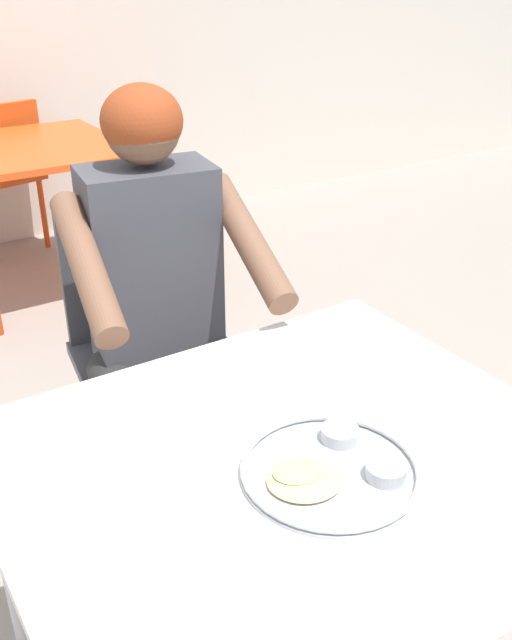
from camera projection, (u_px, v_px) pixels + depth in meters
The scene contains 7 objects.
table_foreground at pixel (294, 490), 1.31m from camera, with size 1.03×0.91×0.72m.
thali_tray at pixel (332, 468), 1.24m from camera, with size 0.32×0.32×0.03m.
chair_foreground at pixel (143, 331), 2.15m from camera, with size 0.49×0.49×0.89m.
diner_foreground at pixel (163, 289), 1.87m from camera, with size 0.55×0.59×1.26m.
table_background_red at pixel (31, 163), 3.38m from camera, with size 0.83×0.89×0.73m.
chair_red_right at pixel (152, 176), 3.74m from camera, with size 0.45×0.48×0.82m.
chair_red_far at pixel (0, 167), 3.90m from camera, with size 0.49×0.47×0.84m.
Camera 1 is at (-0.62, -0.87, 1.53)m, focal length 39.94 mm.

